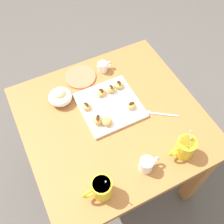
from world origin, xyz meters
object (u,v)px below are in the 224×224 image
chocolate_sauce_pitcher (103,66)px  beignet_0 (107,121)px  pastry_plate_square (110,105)px  saucer_coral_left (80,77)px  beignet_5 (87,106)px  beignet_2 (131,105)px  ice_cream_bowl (60,96)px  dining_table (113,132)px  beignet_3 (111,89)px  beignet_1 (119,85)px  beignet_4 (101,93)px  coffee_mug_yellow_right (101,188)px  beignet_6 (98,120)px  cream_pitcher_white (147,164)px  coffee_mug_yellow_left (185,147)px

chocolate_sauce_pitcher → beignet_0: 0.36m
pastry_plate_square → saucer_coral_left: 0.25m
beignet_0 → beignet_5: 0.14m
beignet_2 → ice_cream_bowl: bearing=-34.9°
beignet_5 → beignet_2: bearing=154.9°
saucer_coral_left → beignet_0: (0.00, 0.34, 0.03)m
chocolate_sauce_pitcher → dining_table: bearing=73.1°
ice_cream_bowl → beignet_3: 0.26m
beignet_1 → beignet_4: size_ratio=0.94×
ice_cream_bowl → beignet_3: ice_cream_bowl is taller
coffee_mug_yellow_right → beignet_1: bearing=-124.7°
beignet_2 → beignet_6: beignet_6 is taller
cream_pitcher_white → beignet_2: cream_pitcher_white is taller
saucer_coral_left → ice_cream_bowl: bearing=34.2°
cream_pitcher_white → beignet_1: (-0.10, -0.45, -0.01)m
beignet_0 → beignet_6: size_ratio=0.91×
pastry_plate_square → beignet_4: (0.01, -0.08, 0.02)m
pastry_plate_square → beignet_6: bearing=34.9°
cream_pitcher_white → beignet_6: cream_pitcher_white is taller
coffee_mug_yellow_right → beignet_4: bearing=-115.2°
beignet_4 → beignet_6: beignet_6 is taller
dining_table → cream_pitcher_white: (-0.01, 0.30, 0.18)m
beignet_1 → beignet_4: bearing=2.7°
dining_table → coffee_mug_yellow_right: bearing=56.4°
pastry_plate_square → beignet_2: (-0.09, 0.06, 0.02)m
dining_table → coffee_mug_yellow_left: size_ratio=5.80×
beignet_2 → coffee_mug_yellow_right: bearing=45.2°
pastry_plate_square → beignet_5: size_ratio=6.31×
cream_pitcher_white → beignet_4: bearing=-89.3°
coffee_mug_yellow_right → beignet_1: coffee_mug_yellow_right is taller
chocolate_sauce_pitcher → beignet_4: bearing=62.4°
pastry_plate_square → ice_cream_bowl: ice_cream_bowl is taller
cream_pitcher_white → beignet_2: 0.32m
pastry_plate_square → ice_cream_bowl: bearing=-34.4°
dining_table → beignet_4: (-0.01, -0.15, 0.17)m
beignet_1 → pastry_plate_square: bearing=40.6°
chocolate_sauce_pitcher → beignet_6: chocolate_sauce_pitcher is taller
saucer_coral_left → beignet_4: size_ratio=2.98×
pastry_plate_square → beignet_0: (0.06, 0.10, 0.03)m
dining_table → coffee_mug_yellow_right: coffee_mug_yellow_right is taller
beignet_6 → pastry_plate_square: bearing=-145.1°
beignet_5 → dining_table: bearing=133.3°
beignet_5 → beignet_3: bearing=-165.1°
ice_cream_bowl → beignet_4: 0.21m
saucer_coral_left → beignet_6: 0.31m
beignet_6 → beignet_0: bearing=141.5°
pastry_plate_square → coffee_mug_yellow_right: size_ratio=1.89×
cream_pitcher_white → beignet_3: (-0.05, -0.44, -0.01)m
ice_cream_bowl → saucer_coral_left: 0.18m
coffee_mug_yellow_left → beignet_1: coffee_mug_yellow_left is taller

